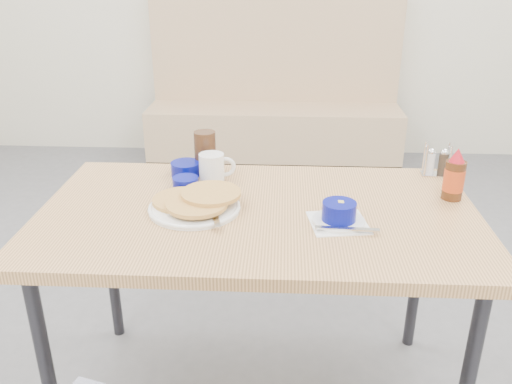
{
  "coord_description": "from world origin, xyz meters",
  "views": [
    {
      "loc": [
        0.08,
        -1.31,
        1.51
      ],
      "look_at": [
        -0.01,
        0.26,
        0.82
      ],
      "focal_mm": 38.0,
      "sensor_mm": 36.0,
      "label": 1
    }
  ],
  "objects_px": {
    "pancake_plate": "(196,203)",
    "butter_bowl": "(186,183)",
    "booth_bench": "(274,117)",
    "coffee_mug": "(213,167)",
    "condiment_caddy": "(436,164)",
    "amber_tumbler": "(205,151)",
    "grits_setting": "(339,215)",
    "dining_table": "(258,227)",
    "creamer_bowl": "(186,169)",
    "syrup_bottle": "(454,177)"
  },
  "relations": [
    {
      "from": "amber_tumbler",
      "to": "creamer_bowl",
      "type": "bearing_deg",
      "value": -141.14
    },
    {
      "from": "booth_bench",
      "to": "butter_bowl",
      "type": "distance_m",
      "value": 2.42
    },
    {
      "from": "butter_bowl",
      "to": "creamer_bowl",
      "type": "bearing_deg",
      "value": 99.13
    },
    {
      "from": "syrup_bottle",
      "to": "condiment_caddy",
      "type": "bearing_deg",
      "value": 90.0
    },
    {
      "from": "grits_setting",
      "to": "dining_table",
      "type": "bearing_deg",
      "value": 162.14
    },
    {
      "from": "condiment_caddy",
      "to": "butter_bowl",
      "type": "bearing_deg",
      "value": -165.0
    },
    {
      "from": "booth_bench",
      "to": "amber_tumbler",
      "type": "height_order",
      "value": "booth_bench"
    },
    {
      "from": "booth_bench",
      "to": "syrup_bottle",
      "type": "relative_size",
      "value": 10.73
    },
    {
      "from": "coffee_mug",
      "to": "condiment_caddy",
      "type": "relative_size",
      "value": 1.09
    },
    {
      "from": "pancake_plate",
      "to": "condiment_caddy",
      "type": "height_order",
      "value": "condiment_caddy"
    },
    {
      "from": "butter_bowl",
      "to": "condiment_caddy",
      "type": "xyz_separation_m",
      "value": [
        0.9,
        0.18,
        0.02
      ]
    },
    {
      "from": "condiment_caddy",
      "to": "syrup_bottle",
      "type": "xyz_separation_m",
      "value": [
        0.0,
        -0.21,
        0.03
      ]
    },
    {
      "from": "butter_bowl",
      "to": "syrup_bottle",
      "type": "height_order",
      "value": "syrup_bottle"
    },
    {
      "from": "dining_table",
      "to": "butter_bowl",
      "type": "distance_m",
      "value": 0.32
    },
    {
      "from": "dining_table",
      "to": "butter_bowl",
      "type": "bearing_deg",
      "value": 147.86
    },
    {
      "from": "amber_tumbler",
      "to": "pancake_plate",
      "type": "bearing_deg",
      "value": -87.35
    },
    {
      "from": "pancake_plate",
      "to": "butter_bowl",
      "type": "relative_size",
      "value": 3.31
    },
    {
      "from": "condiment_caddy",
      "to": "booth_bench",
      "type": "bearing_deg",
      "value": 110.23
    },
    {
      "from": "grits_setting",
      "to": "amber_tumbler",
      "type": "height_order",
      "value": "amber_tumbler"
    },
    {
      "from": "creamer_bowl",
      "to": "amber_tumbler",
      "type": "relative_size",
      "value": 0.73
    },
    {
      "from": "coffee_mug",
      "to": "dining_table",
      "type": "bearing_deg",
      "value": -53.79
    },
    {
      "from": "butter_bowl",
      "to": "syrup_bottle",
      "type": "distance_m",
      "value": 0.9
    },
    {
      "from": "coffee_mug",
      "to": "condiment_caddy",
      "type": "xyz_separation_m",
      "value": [
        0.81,
        0.1,
        -0.01
      ]
    },
    {
      "from": "dining_table",
      "to": "syrup_bottle",
      "type": "xyz_separation_m",
      "value": [
        0.64,
        0.13,
        0.14
      ]
    },
    {
      "from": "dining_table",
      "to": "amber_tumbler",
      "type": "bearing_deg",
      "value": 122.34
    },
    {
      "from": "butter_bowl",
      "to": "dining_table",
      "type": "bearing_deg",
      "value": -32.14
    },
    {
      "from": "creamer_bowl",
      "to": "condiment_caddy",
      "type": "distance_m",
      "value": 0.92
    },
    {
      "from": "creamer_bowl",
      "to": "grits_setting",
      "type": "bearing_deg",
      "value": -34.73
    },
    {
      "from": "pancake_plate",
      "to": "coffee_mug",
      "type": "relative_size",
      "value": 2.27
    },
    {
      "from": "grits_setting",
      "to": "condiment_caddy",
      "type": "distance_m",
      "value": 0.57
    },
    {
      "from": "creamer_bowl",
      "to": "amber_tumbler",
      "type": "height_order",
      "value": "amber_tumbler"
    },
    {
      "from": "condiment_caddy",
      "to": "grits_setting",
      "type": "bearing_deg",
      "value": -129.08
    },
    {
      "from": "dining_table",
      "to": "pancake_plate",
      "type": "xyz_separation_m",
      "value": [
        -0.2,
        -0.0,
        0.08
      ]
    },
    {
      "from": "coffee_mug",
      "to": "butter_bowl",
      "type": "distance_m",
      "value": 0.12
    },
    {
      "from": "coffee_mug",
      "to": "syrup_bottle",
      "type": "xyz_separation_m",
      "value": [
        0.81,
        -0.11,
        0.02
      ]
    },
    {
      "from": "creamer_bowl",
      "to": "amber_tumbler",
      "type": "bearing_deg",
      "value": 38.86
    },
    {
      "from": "booth_bench",
      "to": "syrup_bottle",
      "type": "bearing_deg",
      "value": -75.12
    },
    {
      "from": "dining_table",
      "to": "pancake_plate",
      "type": "bearing_deg",
      "value": -178.88
    },
    {
      "from": "dining_table",
      "to": "grits_setting",
      "type": "bearing_deg",
      "value": -17.86
    },
    {
      "from": "grits_setting",
      "to": "pancake_plate",
      "type": "bearing_deg",
      "value": 170.36
    },
    {
      "from": "grits_setting",
      "to": "syrup_bottle",
      "type": "distance_m",
      "value": 0.45
    },
    {
      "from": "dining_table",
      "to": "creamer_bowl",
      "type": "distance_m",
      "value": 0.41
    },
    {
      "from": "dining_table",
      "to": "condiment_caddy",
      "type": "xyz_separation_m",
      "value": [
        0.64,
        0.34,
        0.1
      ]
    },
    {
      "from": "grits_setting",
      "to": "condiment_caddy",
      "type": "bearing_deg",
      "value": 46.95
    },
    {
      "from": "grits_setting",
      "to": "butter_bowl",
      "type": "bearing_deg",
      "value": 154.39
    },
    {
      "from": "pancake_plate",
      "to": "grits_setting",
      "type": "xyz_separation_m",
      "value": [
        0.45,
        -0.08,
        0.01
      ]
    },
    {
      "from": "dining_table",
      "to": "coffee_mug",
      "type": "height_order",
      "value": "coffee_mug"
    },
    {
      "from": "amber_tumbler",
      "to": "grits_setting",
      "type": "bearing_deg",
      "value": -42.2
    },
    {
      "from": "amber_tumbler",
      "to": "butter_bowl",
      "type": "bearing_deg",
      "value": -104.76
    },
    {
      "from": "booth_bench",
      "to": "coffee_mug",
      "type": "height_order",
      "value": "booth_bench"
    }
  ]
}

